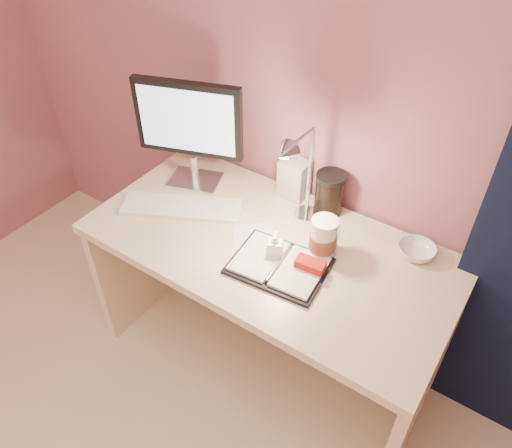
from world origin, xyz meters
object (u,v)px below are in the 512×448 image
Objects in this scene: keyboard at (182,207)px; coffee_cup at (323,239)px; planner at (282,265)px; bowl at (417,251)px; desk_lamp at (297,175)px; lotion_bottle at (275,245)px; clear_cup at (328,239)px; dark_jar at (329,195)px; product_box at (294,179)px; desk at (278,273)px; monitor at (189,125)px.

coffee_cup is at bearing -18.56° from keyboard.
planner reaches higher than bowl.
keyboard is 0.60m from coffee_cup.
desk_lamp is (0.44, 0.14, 0.26)m from keyboard.
lotion_bottle is (-0.13, -0.11, -0.02)m from coffee_cup.
dark_jar reaches higher than clear_cup.
lotion_bottle is at bearing -144.76° from bowl.
dark_jar is at bearing 173.55° from bowl.
product_box is (0.33, 0.33, 0.08)m from keyboard.
bowl is 0.85× the size of dark_jar.
keyboard is 0.59m from dark_jar.
dark_jar reaches higher than lotion_bottle.
clear_cup is 0.33m from bowl.
lotion_bottle is 0.35m from dark_jar.
desk is at bearing 176.60° from coffee_cup.
clear_cup is at bearing -8.17° from desk_lamp.
product_box reaches higher than coffee_cup.
keyboard is 3.61× the size of clear_cup.
coffee_cup is 1.37× the size of lotion_bottle.
desk is 0.39m from product_box.
monitor is at bearing -173.82° from bowl.
desk is 0.36m from coffee_cup.
desk_lamp is (0.52, -0.04, -0.01)m from monitor.
clear_cup is (0.01, 0.02, -0.01)m from coffee_cup.
bowl is at bearing 20.17° from desk.
planner is 2.24× the size of dark_jar.
desk_lamp is (-0.07, 0.19, 0.26)m from planner.
clear_cup is at bearing 41.18° from lotion_bottle.
lotion_bottle is (0.46, -0.02, 0.05)m from keyboard.
keyboard is 3.01× the size of dark_jar.
keyboard is 0.51m from planner.
product_box is at bearing 2.24° from monitor.
desk is 8.25× the size of product_box.
clear_cup is 1.15× the size of lotion_bottle.
clear_cup is at bearing -38.32° from product_box.
product_box reaches higher than planner.
planner is at bearing -55.67° from desk.
planner is at bearing -120.23° from coffee_cup.
bowl is (0.88, 0.28, 0.01)m from keyboard.
monitor is 1.00m from bowl.
clear_cup is 0.31× the size of desk_lamp.
desk is 3.90× the size of planner.
product_box is at bearing 176.15° from dark_jar.
monitor reaches higher than product_box.
dark_jar is at bearing 67.93° from desk.
keyboard is 0.62m from clear_cup.
bowl is (0.96, 0.10, -0.26)m from monitor.
bowl is 0.40m from dark_jar.
monitor reaches higher than clear_cup.
desk_lamp reaches higher than desk.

